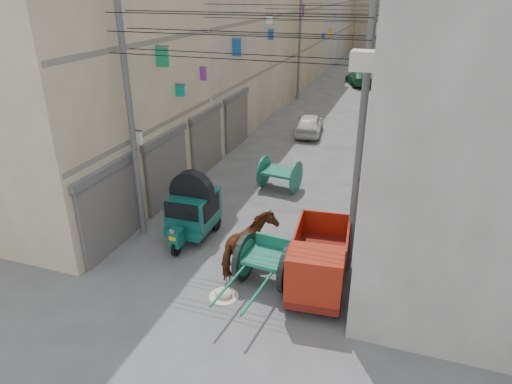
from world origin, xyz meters
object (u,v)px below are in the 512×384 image
at_px(second_cart, 280,173).
at_px(distant_car_white, 310,124).
at_px(feed_sack, 224,293).
at_px(horse, 249,246).
at_px(distant_car_grey, 379,79).
at_px(distant_car_green, 359,78).
at_px(tonga_cart, 266,262).
at_px(mini_truck, 317,269).
at_px(auto_rickshaw, 193,208).

relative_size(second_cart, distant_car_white, 0.49).
bearing_deg(feed_sack, horse, 80.88).
relative_size(distant_car_grey, distant_car_green, 0.84).
xyz_separation_m(tonga_cart, distant_car_green, (-1.29, 30.47, -0.14)).
relative_size(second_cart, distant_car_grey, 0.48).
bearing_deg(distant_car_grey, second_cart, -104.36).
distance_m(feed_sack, distant_car_grey, 31.54).
bearing_deg(tonga_cart, distant_car_white, 103.37).
bearing_deg(tonga_cart, mini_truck, 2.10).
bearing_deg(distant_car_grey, mini_truck, -97.64).
xyz_separation_m(second_cart, distant_car_green, (0.23, 23.82, -0.12)).
bearing_deg(tonga_cart, feed_sack, -128.58).
bearing_deg(mini_truck, distant_car_green, 89.85).
relative_size(mini_truck, distant_car_white, 0.97).
height_order(distant_car_white, distant_car_green, distant_car_green).
bearing_deg(horse, auto_rickshaw, -14.38).
bearing_deg(distant_car_white, horse, 89.16).
bearing_deg(distant_car_green, feed_sack, 70.84).
bearing_deg(auto_rickshaw, tonga_cart, -30.85).
height_order(auto_rickshaw, feed_sack, auto_rickshaw).
xyz_separation_m(tonga_cart, second_cart, (-1.53, 6.65, -0.02)).
distance_m(second_cart, distant_car_green, 23.82).
relative_size(auto_rickshaw, distant_car_white, 0.74).
bearing_deg(horse, distant_car_grey, -77.94).
height_order(second_cart, distant_car_green, second_cart).
xyz_separation_m(mini_truck, distant_car_green, (-2.81, 30.55, -0.28)).
relative_size(mini_truck, distant_car_grey, 0.96).
relative_size(distant_car_white, distant_car_grey, 1.00).
height_order(auto_rickshaw, second_cart, auto_rickshaw).
xyz_separation_m(second_cart, horse, (0.84, -6.17, 0.14)).
relative_size(auto_rickshaw, second_cart, 1.52).
height_order(second_cart, distant_car_grey, second_cart).
height_order(second_cart, distant_car_white, second_cart).
height_order(feed_sack, horse, horse).
height_order(tonga_cart, mini_truck, mini_truck).
bearing_deg(second_cart, distant_car_white, 101.16).
relative_size(feed_sack, horse, 0.25).
distance_m(feed_sack, distant_car_white, 15.88).
height_order(auto_rickshaw, horse, auto_rickshaw).
distance_m(auto_rickshaw, distant_car_grey, 28.92).
xyz_separation_m(horse, distant_car_grey, (1.14, 30.06, -0.29)).
xyz_separation_m(distant_car_white, distant_car_grey, (2.56, 15.69, -0.02)).
distance_m(horse, distant_car_grey, 30.09).
height_order(mini_truck, second_cart, mini_truck).
xyz_separation_m(feed_sack, distant_car_green, (-0.37, 31.43, 0.48)).
bearing_deg(auto_rickshaw, feed_sack, -51.71).
distance_m(auto_rickshaw, mini_truck, 5.12).
relative_size(mini_truck, distant_car_green, 0.81).
xyz_separation_m(tonga_cart, distant_car_grey, (0.45, 30.55, -0.17)).
distance_m(tonga_cart, mini_truck, 1.52).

